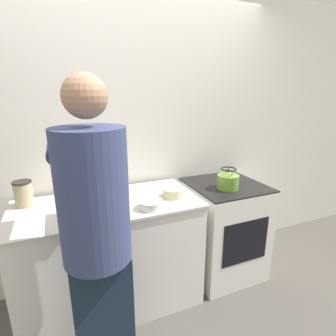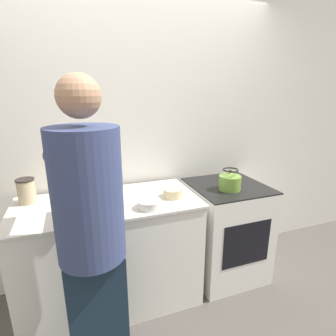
{
  "view_description": "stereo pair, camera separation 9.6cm",
  "coord_description": "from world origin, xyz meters",
  "px_view_note": "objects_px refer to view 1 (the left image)",
  "views": [
    {
      "loc": [
        -0.65,
        -1.54,
        1.7
      ],
      "look_at": [
        0.1,
        0.23,
        1.15
      ],
      "focal_mm": 28.0,
      "sensor_mm": 36.0,
      "label": 1
    },
    {
      "loc": [
        -0.56,
        -1.57,
        1.7
      ],
      "look_at": [
        0.1,
        0.23,
        1.15
      ],
      "focal_mm": 28.0,
      "sensor_mm": 36.0,
      "label": 2
    }
  ],
  "objects_px": {
    "oven": "(223,228)",
    "cutting_board": "(85,211)",
    "person": "(96,235)",
    "knife": "(88,209)",
    "canister_jar": "(23,194)",
    "bowl_prep": "(150,204)",
    "kettle": "(228,180)"
  },
  "relations": [
    {
      "from": "cutting_board",
      "to": "bowl_prep",
      "type": "height_order",
      "value": "bowl_prep"
    },
    {
      "from": "oven",
      "to": "knife",
      "type": "relative_size",
      "value": 4.0
    },
    {
      "from": "knife",
      "to": "kettle",
      "type": "bearing_deg",
      "value": 15.85
    },
    {
      "from": "oven",
      "to": "cutting_board",
      "type": "height_order",
      "value": "cutting_board"
    },
    {
      "from": "knife",
      "to": "canister_jar",
      "type": "relative_size",
      "value": 1.18
    },
    {
      "from": "oven",
      "to": "person",
      "type": "xyz_separation_m",
      "value": [
        -1.23,
        -0.58,
        0.52
      ]
    },
    {
      "from": "person",
      "to": "bowl_prep",
      "type": "distance_m",
      "value": 0.56
    },
    {
      "from": "bowl_prep",
      "to": "canister_jar",
      "type": "relative_size",
      "value": 0.9
    },
    {
      "from": "oven",
      "to": "person",
      "type": "distance_m",
      "value": 1.45
    },
    {
      "from": "cutting_board",
      "to": "canister_jar",
      "type": "height_order",
      "value": "canister_jar"
    },
    {
      "from": "kettle",
      "to": "knife",
      "type": "bearing_deg",
      "value": -179.43
    },
    {
      "from": "person",
      "to": "oven",
      "type": "bearing_deg",
      "value": 25.14
    },
    {
      "from": "knife",
      "to": "canister_jar",
      "type": "bearing_deg",
      "value": 160.46
    },
    {
      "from": "person",
      "to": "cutting_board",
      "type": "relative_size",
      "value": 5.46
    },
    {
      "from": "oven",
      "to": "knife",
      "type": "bearing_deg",
      "value": -174.92
    },
    {
      "from": "oven",
      "to": "cutting_board",
      "type": "xyz_separation_m",
      "value": [
        -1.24,
        -0.11,
        0.46
      ]
    },
    {
      "from": "knife",
      "to": "cutting_board",
      "type": "bearing_deg",
      "value": -171.75
    },
    {
      "from": "person",
      "to": "kettle",
      "type": "distance_m",
      "value": 1.27
    },
    {
      "from": "oven",
      "to": "cutting_board",
      "type": "bearing_deg",
      "value": -175.13
    },
    {
      "from": "knife",
      "to": "kettle",
      "type": "xyz_separation_m",
      "value": [
        1.17,
        0.01,
        0.06
      ]
    },
    {
      "from": "bowl_prep",
      "to": "canister_jar",
      "type": "bearing_deg",
      "value": 154.42
    },
    {
      "from": "person",
      "to": "bowl_prep",
      "type": "xyz_separation_m",
      "value": [
        0.43,
        0.36,
        -0.04
      ]
    },
    {
      "from": "knife",
      "to": "bowl_prep",
      "type": "xyz_separation_m",
      "value": [
        0.42,
        -0.11,
        0.01
      ]
    },
    {
      "from": "person",
      "to": "kettle",
      "type": "relative_size",
      "value": 9.53
    },
    {
      "from": "person",
      "to": "canister_jar",
      "type": "bearing_deg",
      "value": 118.36
    },
    {
      "from": "canister_jar",
      "to": "oven",
      "type": "bearing_deg",
      "value": -6.3
    },
    {
      "from": "knife",
      "to": "canister_jar",
      "type": "height_order",
      "value": "canister_jar"
    },
    {
      "from": "bowl_prep",
      "to": "canister_jar",
      "type": "xyz_separation_m",
      "value": [
        -0.84,
        0.4,
        0.07
      ]
    },
    {
      "from": "oven",
      "to": "canister_jar",
      "type": "relative_size",
      "value": 4.72
    },
    {
      "from": "canister_jar",
      "to": "cutting_board",
      "type": "bearing_deg",
      "value": -36.02
    },
    {
      "from": "knife",
      "to": "bowl_prep",
      "type": "height_order",
      "value": "bowl_prep"
    },
    {
      "from": "bowl_prep",
      "to": "canister_jar",
      "type": "distance_m",
      "value": 0.93
    }
  ]
}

